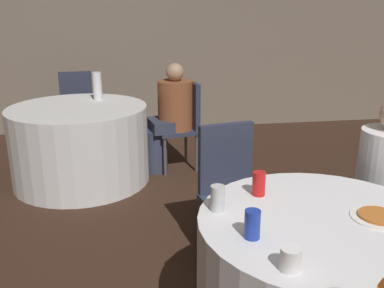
% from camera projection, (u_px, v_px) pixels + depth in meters
% --- Properties ---
extents(wall_back, '(16.00, 0.06, 2.80)m').
position_uv_depth(wall_back, '(169.00, 27.00, 5.73)').
color(wall_back, gray).
rests_on(wall_back, ground_plane).
extents(table_far, '(1.31, 1.31, 0.75)m').
position_uv_depth(table_far, '(80.00, 144.00, 4.16)').
color(table_far, white).
rests_on(table_far, ground_plane).
extents(chair_near_north, '(0.47, 0.47, 0.92)m').
position_uv_depth(chair_near_north, '(230.00, 182.00, 2.84)').
color(chair_near_north, '#2D3347').
rests_on(chair_near_north, ground_plane).
extents(chair_far_east, '(0.47, 0.47, 0.92)m').
position_uv_depth(chair_far_east, '(184.00, 118.00, 4.46)').
color(chair_far_east, '#2D3347').
rests_on(chair_far_east, ground_plane).
extents(chair_far_north, '(0.44, 0.45, 0.92)m').
position_uv_depth(chair_far_north, '(77.00, 104.00, 5.10)').
color(chair_far_north, '#2D3347').
rests_on(chair_far_north, ground_plane).
extents(person_floral_shirt, '(0.52, 0.40, 1.12)m').
position_uv_depth(person_floral_shirt, '(169.00, 117.00, 4.39)').
color(person_floral_shirt, '#33384C').
rests_on(person_floral_shirt, ground_plane).
extents(person_white_shirt, '(0.50, 0.49, 1.16)m').
position_uv_depth(person_white_shirt, '(382.00, 193.00, 2.53)').
color(person_white_shirt, '#282828').
rests_on(person_white_shirt, ground_plane).
extents(pizza_plate_near, '(0.25, 0.25, 0.02)m').
position_uv_depth(pizza_plate_near, '(379.00, 217.00, 1.91)').
color(pizza_plate_near, white).
rests_on(pizza_plate_near, table_near).
extents(soda_can_blue, '(0.07, 0.07, 0.12)m').
position_uv_depth(soda_can_blue, '(252.00, 224.00, 1.73)').
color(soda_can_blue, '#1E38A5').
rests_on(soda_can_blue, table_near).
extents(soda_can_red, '(0.07, 0.07, 0.12)m').
position_uv_depth(soda_can_red, '(259.00, 184.00, 2.13)').
color(soda_can_red, red).
rests_on(soda_can_red, table_near).
extents(soda_can_silver, '(0.07, 0.07, 0.12)m').
position_uv_depth(soda_can_silver, '(218.00, 198.00, 1.97)').
color(soda_can_silver, silver).
rests_on(soda_can_silver, table_near).
extents(cup_near, '(0.08, 0.08, 0.09)m').
position_uv_depth(cup_near, '(290.00, 259.00, 1.52)').
color(cup_near, white).
rests_on(cup_near, table_near).
extents(bottle_far, '(0.09, 0.09, 0.28)m').
position_uv_depth(bottle_far, '(97.00, 86.00, 4.32)').
color(bottle_far, white).
rests_on(bottle_far, table_far).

